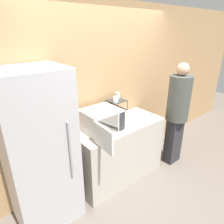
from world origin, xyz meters
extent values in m
plane|color=#6B6056|center=(0.00, 0.00, 0.00)|extent=(12.00, 12.00, 0.00)
cube|color=tan|center=(0.00, 0.66, 1.30)|extent=(8.00, 0.06, 2.60)
cube|color=#B7B2A8|center=(0.00, 0.31, 0.46)|extent=(1.42, 0.62, 0.92)
cube|color=silver|center=(-0.31, 0.33, 1.07)|extent=(0.49, 0.43, 0.30)
cube|color=#B7B2A8|center=(-0.36, 0.12, 1.07)|extent=(0.35, 0.01, 0.26)
cube|color=#333338|center=(-0.12, 0.11, 1.07)|extent=(0.10, 0.01, 0.26)
cube|color=silver|center=(-0.58, -0.07, 1.07)|extent=(0.06, 0.38, 0.29)
cylinder|color=#333333|center=(-0.02, 0.37, 1.07)|extent=(0.01, 0.01, 0.31)
cylinder|color=#333333|center=(0.23, 0.37, 1.07)|extent=(0.01, 0.01, 0.31)
cylinder|color=#333333|center=(-0.02, 0.60, 1.07)|extent=(0.01, 0.01, 0.31)
cylinder|color=#333333|center=(0.23, 0.60, 1.07)|extent=(0.01, 0.01, 0.31)
cube|color=#333333|center=(0.11, 0.48, 1.07)|extent=(0.25, 0.23, 0.01)
cube|color=#333333|center=(0.11, 0.48, 1.22)|extent=(0.25, 0.23, 0.01)
cylinder|color=silver|center=(0.03, 0.41, 1.27)|extent=(0.08, 0.08, 0.09)
cylinder|color=silver|center=(0.19, 0.55, 1.27)|extent=(0.08, 0.08, 0.09)
cylinder|color=silver|center=(0.08, 0.24, 0.92)|extent=(0.10, 0.10, 0.01)
cylinder|color=silver|center=(0.08, 0.24, 0.94)|extent=(0.19, 0.19, 0.05)
cube|color=#2D2D33|center=(1.00, -0.02, 0.41)|extent=(0.29, 0.18, 0.82)
cylinder|color=#474C47|center=(1.00, -0.02, 1.19)|extent=(0.36, 0.36, 0.74)
sphere|color=tan|center=(1.00, -0.02, 1.65)|extent=(0.20, 0.20, 0.20)
cube|color=#B7B7BC|center=(-1.18, 0.31, 0.94)|extent=(0.72, 0.62, 1.88)
cylinder|color=#99999E|center=(-0.97, -0.01, 1.03)|extent=(0.02, 0.02, 0.66)
camera|label=1|loc=(-1.78, -1.66, 2.21)|focal=32.00mm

